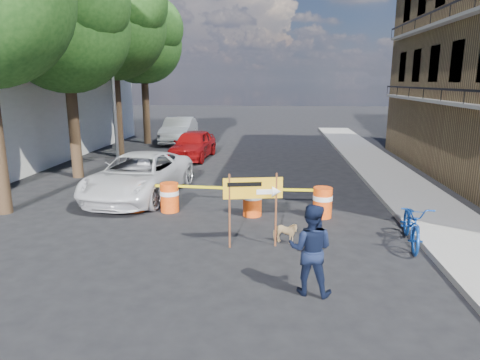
% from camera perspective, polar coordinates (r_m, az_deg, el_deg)
% --- Properties ---
extents(ground, '(120.00, 120.00, 0.00)m').
position_cam_1_polar(ground, '(10.77, -3.20, -8.48)').
color(ground, black).
rests_on(ground, ground).
extents(sidewalk_east, '(2.40, 40.00, 0.15)m').
position_cam_1_polar(sidewalk_east, '(17.07, 20.84, -0.92)').
color(sidewalk_east, gray).
rests_on(sidewalk_east, ground).
extents(tree_mid_a, '(5.25, 5.00, 8.68)m').
position_cam_1_polar(tree_mid_a, '(18.89, -22.08, 18.42)').
color(tree_mid_a, '#332316').
rests_on(tree_mid_a, ground).
extents(tree_mid_b, '(5.67, 5.40, 9.62)m').
position_cam_1_polar(tree_mid_b, '(23.55, -16.54, 19.32)').
color(tree_mid_b, '#332316').
rests_on(tree_mid_b, ground).
extents(tree_far, '(5.04, 4.80, 8.84)m').
position_cam_1_polar(tree_far, '(28.22, -12.71, 17.39)').
color(tree_far, '#332316').
rests_on(tree_far, ground).
extents(streetlamp, '(1.25, 0.18, 8.00)m').
position_cam_1_polar(streetlamp, '(20.77, -16.52, 13.74)').
color(streetlamp, gray).
rests_on(streetlamp, ground).
extents(barrel_far_left, '(0.58, 0.58, 0.90)m').
position_cam_1_polar(barrel_far_left, '(13.62, -13.72, -2.12)').
color(barrel_far_left, red).
rests_on(barrel_far_left, ground).
extents(barrel_mid_left, '(0.58, 0.58, 0.90)m').
position_cam_1_polar(barrel_mid_left, '(13.36, -9.38, -2.21)').
color(barrel_mid_left, red).
rests_on(barrel_mid_left, ground).
extents(barrel_mid_right, '(0.58, 0.58, 0.90)m').
position_cam_1_polar(barrel_mid_right, '(12.79, 1.66, -2.73)').
color(barrel_mid_right, red).
rests_on(barrel_mid_right, ground).
extents(barrel_far_right, '(0.58, 0.58, 0.90)m').
position_cam_1_polar(barrel_far_right, '(12.87, 10.94, -2.87)').
color(barrel_far_right, red).
rests_on(barrel_far_right, ground).
extents(detour_sign, '(1.41, 0.37, 1.83)m').
position_cam_1_polar(detour_sign, '(10.17, 2.76, -1.83)').
color(detour_sign, '#592D19').
rests_on(detour_sign, ground).
extents(pedestrian, '(0.98, 0.84, 1.76)m').
position_cam_1_polar(pedestrian, '(8.22, 9.40, -9.10)').
color(pedestrian, black).
rests_on(pedestrian, ground).
extents(bicycle, '(0.88, 1.19, 2.09)m').
position_cam_1_polar(bicycle, '(11.18, 22.18, -3.00)').
color(bicycle, '#1344A1').
rests_on(bicycle, ground).
extents(dog, '(0.73, 0.51, 0.57)m').
position_cam_1_polar(dog, '(10.74, 6.01, -6.99)').
color(dog, tan).
rests_on(dog, ground).
extents(suv_white, '(3.04, 5.61, 1.49)m').
position_cam_1_polar(suv_white, '(15.25, -13.32, 0.58)').
color(suv_white, silver).
rests_on(suv_white, ground).
extents(sedan_red, '(2.07, 4.47, 1.48)m').
position_cam_1_polar(sedan_red, '(22.30, -6.27, 4.73)').
color(sedan_red, maroon).
rests_on(sedan_red, ground).
extents(sedan_silver, '(1.88, 5.04, 1.64)m').
position_cam_1_polar(sedan_silver, '(28.24, -8.11, 6.60)').
color(sedan_silver, silver).
rests_on(sedan_silver, ground).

